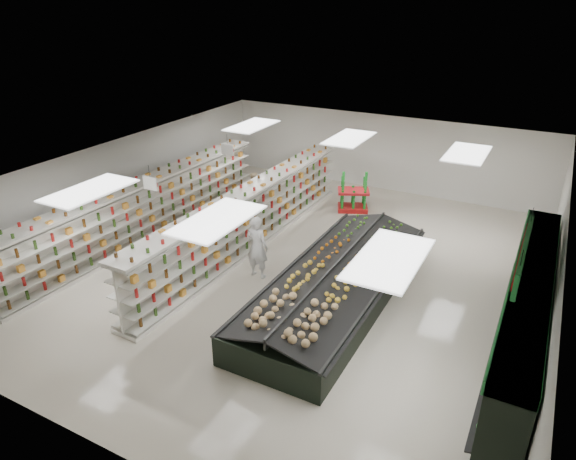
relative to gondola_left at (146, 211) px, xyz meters
The scene contains 16 objects.
floor 5.74m from the gondola_left, ahead, with size 16.00×16.00×0.00m, color beige.
ceiling 6.10m from the gondola_left, ahead, with size 14.00×16.00×0.02m, color white.
wall_back 10.18m from the gondola_left, 56.27° to the left, with size 14.00×0.02×3.20m, color white.
wall_front 9.45m from the gondola_left, 53.23° to the right, with size 14.00×0.02×3.20m, color white.
wall_left 1.58m from the gondola_left, 161.69° to the left, with size 0.02×16.00×3.20m, color white.
wall_right 12.67m from the gondola_left, ahead, with size 0.02×16.00×3.20m, color white.
produce_wall_case 12.22m from the gondola_left, ahead, with size 0.93×8.00×2.20m.
aisle_sign_near 3.02m from the gondola_left, 40.09° to the right, with size 0.52×0.06×0.75m.
aisle_sign_far 3.56m from the gondola_left, 53.06° to the left, with size 0.52×0.06×0.75m.
hortifruti_banner 12.06m from the gondola_left, ahead, with size 0.12×3.20×0.95m.
gondola_left is the anchor object (origin of this frame).
gondola_center 3.70m from the gondola_left, 15.59° to the left, with size 1.02×11.69×2.02m.
produce_island 7.50m from the gondola_left, ahead, with size 2.90×7.92×1.18m.
soda_endcap 7.81m from the gondola_left, 45.03° to the left, with size 1.42×1.23×1.52m.
shopper_main 4.91m from the gondola_left, ahead, with size 0.71×0.47×1.96m, color silver.
shopper_background 4.30m from the gondola_left, 59.52° to the left, with size 0.76×0.47×1.56m, color tan.
Camera 1 is at (6.34, -12.60, 7.81)m, focal length 32.00 mm.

